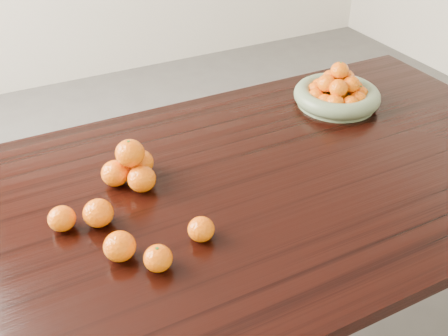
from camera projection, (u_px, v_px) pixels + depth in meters
name	position (u px, v px, depth m)	size (l,w,h in m)	color
dining_table	(230.00, 211.00, 1.39)	(2.00, 1.00, 0.75)	black
fruit_bowl	(337.00, 94.00, 1.69)	(0.29, 0.29, 0.15)	gray
orange_pyramid	(132.00, 167.00, 1.32)	(0.15, 0.15, 0.13)	orange
loose_orange_0	(158.00, 258.00, 1.08)	(0.06, 0.06, 0.06)	orange
loose_orange_1	(120.00, 246.00, 1.10)	(0.07, 0.07, 0.07)	orange
loose_orange_2	(201.00, 229.00, 1.15)	(0.06, 0.06, 0.06)	orange
loose_orange_3	(62.00, 219.00, 1.18)	(0.07, 0.07, 0.06)	orange
loose_orange_4	(98.00, 213.00, 1.19)	(0.07, 0.07, 0.07)	orange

